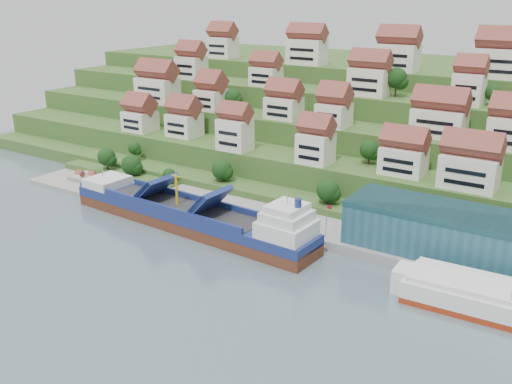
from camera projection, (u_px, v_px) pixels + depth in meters
The scene contains 11 objects.
ground at pixel (237, 243), 133.58m from camera, with size 300.00×300.00×0.00m, color slate.
quay at pixel (343, 237), 134.67m from camera, with size 180.00×14.00×2.20m, color gray.
pebble_beach at pixel (104, 185), 173.01m from camera, with size 45.00×20.00×1.00m, color gray.
hillside at pixel (397, 121), 211.79m from camera, with size 260.00×128.00×31.00m.
hillside_village at pixel (354, 101), 173.32m from camera, with size 157.08×63.11×29.00m.
hillside_trees at pixel (318, 138), 163.98m from camera, with size 131.18×62.65×31.06m.
warehouse at pixel (490, 240), 117.62m from camera, with size 60.00×15.00×10.00m, color #255465.
flagpole at pixel (327, 219), 129.80m from camera, with size 1.28×0.16×8.00m.
beach_huts at pixel (96, 180), 172.54m from camera, with size 14.40×3.70×2.20m.
cargo_ship at pixel (194, 218), 140.84m from camera, with size 71.74×14.67×15.72m.
second_ship at pixel (494, 299), 103.88m from camera, with size 31.00×12.64×8.86m.
Camera 1 is at (70.93, -99.62, 55.26)m, focal length 40.00 mm.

